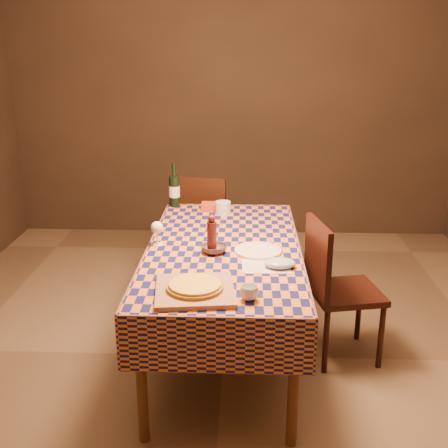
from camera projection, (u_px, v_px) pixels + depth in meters
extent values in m
plane|color=brown|center=(224.00, 356.00, 3.70)|extent=(5.00, 5.00, 0.00)
cube|color=#34271D|center=(234.00, 105.00, 5.64)|extent=(4.50, 0.10, 2.70)
cylinder|color=brown|center=(141.00, 378.00, 2.81)|extent=(0.06, 0.06, 0.75)
cylinder|color=brown|center=(294.00, 381.00, 2.78)|extent=(0.06, 0.06, 0.75)
cylinder|color=brown|center=(179.00, 256.00, 4.38)|extent=(0.06, 0.06, 0.75)
cylinder|color=brown|center=(277.00, 257.00, 4.35)|extent=(0.06, 0.06, 0.75)
cube|color=brown|center=(224.00, 251.00, 3.46)|extent=(0.90, 1.80, 0.03)
cube|color=brown|center=(224.00, 248.00, 3.46)|extent=(0.92, 1.82, 0.02)
cube|color=brown|center=(216.00, 345.00, 2.63)|extent=(0.94, 0.01, 0.30)
cube|color=brown|center=(228.00, 223.00, 4.37)|extent=(0.94, 0.01, 0.30)
cube|color=brown|center=(150.00, 268.00, 3.52)|extent=(0.01, 1.84, 0.30)
cube|color=brown|center=(298.00, 270.00, 3.48)|extent=(0.01, 1.84, 0.30)
cube|color=#9F6A4A|center=(195.00, 291.00, 2.82)|extent=(0.44, 0.44, 0.02)
cylinder|color=#A16D1A|center=(195.00, 287.00, 2.82)|extent=(0.31, 0.31, 0.02)
cylinder|color=yellow|center=(195.00, 284.00, 2.81)|extent=(0.28, 0.28, 0.01)
cylinder|color=#4F1712|center=(212.00, 238.00, 3.31)|extent=(0.06, 0.06, 0.20)
sphere|color=#4F1712|center=(212.00, 219.00, 3.27)|extent=(0.04, 0.04, 0.04)
imported|color=#58414A|center=(214.00, 249.00, 3.35)|extent=(0.18, 0.18, 0.05)
cylinder|color=white|center=(158.00, 245.00, 3.48)|extent=(0.08, 0.08, 0.00)
cylinder|color=white|center=(157.00, 239.00, 3.47)|extent=(0.01, 0.01, 0.07)
sphere|color=white|center=(157.00, 227.00, 3.44)|extent=(0.08, 0.08, 0.08)
ellipsoid|color=#44081B|center=(157.00, 229.00, 3.45)|extent=(0.05, 0.05, 0.03)
cylinder|color=black|center=(174.00, 191.00, 4.25)|extent=(0.10, 0.10, 0.23)
cylinder|color=black|center=(174.00, 170.00, 4.19)|extent=(0.04, 0.04, 0.10)
cylinder|color=silver|center=(174.00, 191.00, 4.25)|extent=(0.10, 0.10, 0.09)
cylinder|color=silver|center=(223.00, 208.00, 4.08)|extent=(0.13, 0.13, 0.09)
cube|color=#BD3C18|center=(214.00, 206.00, 4.19)|extent=(0.18, 0.13, 0.05)
cylinder|color=white|center=(258.00, 251.00, 3.36)|extent=(0.29, 0.29, 0.02)
imported|color=silver|center=(249.00, 293.00, 2.75)|extent=(0.11, 0.11, 0.07)
cube|color=silver|center=(266.00, 266.00, 3.15)|extent=(0.28, 0.22, 0.00)
ellipsoid|color=#AABFD9|center=(280.00, 263.00, 3.13)|extent=(0.21, 0.19, 0.05)
cube|color=black|center=(207.00, 227.00, 4.80)|extent=(0.49, 0.49, 0.04)
cube|color=black|center=(200.00, 206.00, 4.54)|extent=(0.42, 0.11, 0.46)
cylinder|color=black|center=(232.00, 247.00, 5.00)|extent=(0.04, 0.04, 0.43)
cylinder|color=black|center=(193.00, 244.00, 5.08)|extent=(0.04, 0.04, 0.43)
cylinder|color=black|center=(223.00, 262.00, 4.67)|extent=(0.04, 0.04, 0.43)
cylinder|color=black|center=(181.00, 259.00, 4.75)|extent=(0.04, 0.04, 0.43)
cube|color=black|center=(346.00, 292.00, 3.57)|extent=(0.50, 0.50, 0.04)
cube|color=black|center=(318.00, 258.00, 3.46)|extent=(0.12, 0.42, 0.46)
cylinder|color=black|center=(381.00, 337.00, 3.51)|extent=(0.04, 0.04, 0.43)
cylinder|color=black|center=(359.00, 311.00, 3.84)|extent=(0.04, 0.04, 0.43)
cylinder|color=black|center=(326.00, 342.00, 3.45)|extent=(0.04, 0.04, 0.43)
cylinder|color=black|center=(308.00, 315.00, 3.79)|extent=(0.04, 0.04, 0.43)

